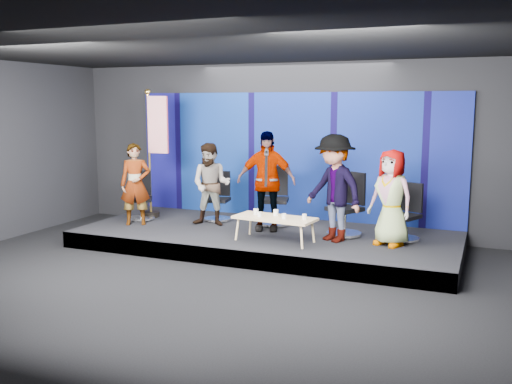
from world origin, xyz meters
TOP-DOWN VIEW (x-y plane):
  - ground at (0.00, 0.00)m, footprint 10.00×10.00m
  - room_walls at (0.00, 0.00)m, footprint 10.02×8.02m
  - riser at (0.00, 2.50)m, footprint 7.00×3.00m
  - backdrop at (0.00, 3.95)m, footprint 7.00×0.08m
  - chair_a at (-2.80, 2.56)m, footprint 0.76×0.76m
  - panelist_a at (-2.60, 2.09)m, footprint 0.70×0.62m
  - chair_b at (-1.28, 3.08)m, footprint 0.65×0.65m
  - panelist_b at (-1.18, 2.59)m, footprint 0.88×0.74m
  - chair_c at (-0.06, 3.12)m, footprint 0.79×0.79m
  - panelist_c at (-0.04, 2.61)m, footprint 1.18×0.71m
  - chair_d at (1.47, 2.75)m, footprint 0.88×0.88m
  - panelist_d at (1.36, 2.26)m, footprint 1.39×1.19m
  - chair_e at (2.51, 2.79)m, footprint 0.75×0.75m
  - panelist_e at (2.32, 2.32)m, footprint 0.94×0.79m
  - coffee_table at (0.43, 1.81)m, footprint 1.47×0.75m
  - mug_a at (0.05, 1.89)m, footprint 0.09×0.09m
  - mug_b at (0.18, 1.73)m, footprint 0.07×0.07m
  - mug_c at (0.40, 1.95)m, footprint 0.09×0.09m
  - mug_d at (0.64, 1.71)m, footprint 0.08×0.08m
  - mug_e at (0.97, 1.80)m, footprint 0.08×0.08m
  - flag_stand at (-2.62, 2.85)m, footprint 0.61×0.36m

SIDE VIEW (x-z plane):
  - ground at x=0.00m, z-range 0.00..0.00m
  - riser at x=0.00m, z-range 0.00..0.30m
  - chair_a at x=-2.80m, z-range 0.13..1.12m
  - chair_b at x=-1.28m, z-range 0.13..1.13m
  - chair_e at x=2.51m, z-range 0.13..1.13m
  - chair_d at x=1.47m, z-range 0.10..1.25m
  - chair_c at x=-0.06m, z-range 0.10..1.26m
  - coffee_table at x=0.43m, z-range 0.48..0.92m
  - mug_b at x=0.18m, z-range 0.73..0.82m
  - mug_d at x=0.64m, z-range 0.73..0.83m
  - mug_e at x=0.97m, z-range 0.73..0.83m
  - mug_a at x=0.05m, z-range 0.73..0.84m
  - mug_c at x=0.40m, z-range 0.73..0.84m
  - panelist_a at x=-2.60m, z-range 0.30..1.91m
  - panelist_b at x=-1.18m, z-range 0.30..1.92m
  - panelist_e at x=2.32m, z-range 0.30..1.92m
  - panelist_d at x=1.36m, z-range 0.30..2.16m
  - panelist_c at x=-0.04m, z-range 0.30..2.17m
  - backdrop at x=0.00m, z-range 0.30..2.90m
  - flag_stand at x=-2.62m, z-range 0.38..3.05m
  - room_walls at x=0.00m, z-range 0.67..4.18m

